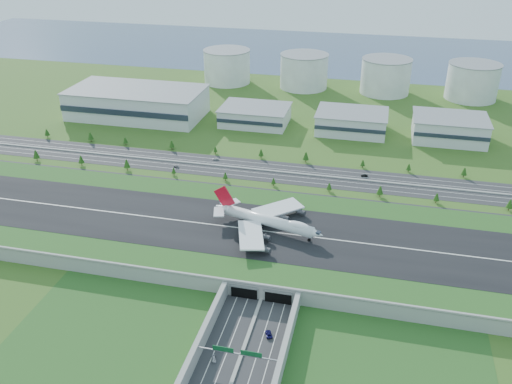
% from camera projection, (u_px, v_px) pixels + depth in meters
% --- Properties ---
extents(ground, '(1200.00, 1200.00, 0.00)m').
position_uv_depth(ground, '(280.00, 245.00, 308.60)').
color(ground, '#38531A').
rests_on(ground, ground).
extents(airfield_deck, '(520.00, 100.00, 9.20)m').
position_uv_depth(airfield_deck, '(281.00, 239.00, 306.61)').
color(airfield_deck, gray).
rests_on(airfield_deck, ground).
extents(underpass_road, '(38.80, 120.40, 8.00)m').
position_uv_depth(underpass_road, '(234.00, 368.00, 221.22)').
color(underpass_road, '#28282B').
rests_on(underpass_road, ground).
extents(sign_gantry_near, '(38.70, 0.70, 9.80)m').
position_uv_depth(sign_gantry_near, '(237.00, 354.00, 223.37)').
color(sign_gantry_near, gray).
rests_on(sign_gantry_near, ground).
extents(north_expressway, '(560.00, 36.00, 0.12)m').
position_uv_depth(north_expressway, '(305.00, 175.00, 390.54)').
color(north_expressway, '#28282B').
rests_on(north_expressway, ground).
extents(tree_row, '(507.05, 48.67, 8.49)m').
position_uv_depth(tree_row, '(290.00, 168.00, 390.01)').
color(tree_row, '#3D2819').
rests_on(tree_row, ground).
extents(hangar_west, '(120.00, 60.00, 25.00)m').
position_uv_depth(hangar_west, '(137.00, 103.00, 496.97)').
color(hangar_west, silver).
rests_on(hangar_west, ground).
extents(hangar_mid_a, '(58.00, 42.00, 15.00)m').
position_uv_depth(hangar_mid_a, '(255.00, 115.00, 481.25)').
color(hangar_mid_a, silver).
rests_on(hangar_mid_a, ground).
extents(hangar_mid_b, '(58.00, 42.00, 17.00)m').
position_uv_depth(hangar_mid_b, '(351.00, 122.00, 463.52)').
color(hangar_mid_b, silver).
rests_on(hangar_mid_b, ground).
extents(hangar_mid_c, '(58.00, 42.00, 19.00)m').
position_uv_depth(hangar_mid_c, '(449.00, 129.00, 446.81)').
color(hangar_mid_c, silver).
rests_on(hangar_mid_c, ground).
extents(fuel_tank_a, '(50.00, 50.00, 35.00)m').
position_uv_depth(fuel_tank_a, '(227.00, 67.00, 592.35)').
color(fuel_tank_a, silver).
rests_on(fuel_tank_a, ground).
extents(fuel_tank_b, '(50.00, 50.00, 35.00)m').
position_uv_depth(fuel_tank_b, '(304.00, 71.00, 575.08)').
color(fuel_tank_b, silver).
rests_on(fuel_tank_b, ground).
extents(fuel_tank_c, '(50.00, 50.00, 35.00)m').
position_uv_depth(fuel_tank_c, '(386.00, 76.00, 557.82)').
color(fuel_tank_c, silver).
rests_on(fuel_tank_c, ground).
extents(fuel_tank_d, '(50.00, 50.00, 35.00)m').
position_uv_depth(fuel_tank_d, '(472.00, 82.00, 540.55)').
color(fuel_tank_d, silver).
rests_on(fuel_tank_d, ground).
extents(bay_water, '(1200.00, 260.00, 0.06)m').
position_uv_depth(bay_water, '(349.00, 53.00, 722.74)').
color(bay_water, '#3A4F6F').
rests_on(bay_water, ground).
extents(boeing_747, '(67.62, 63.09, 21.36)m').
position_uv_depth(boeing_747, '(267.00, 220.00, 305.84)').
color(boeing_747, white).
rests_on(boeing_747, airfield_deck).
extents(car_0, '(3.25, 4.72, 1.49)m').
position_uv_depth(car_0, '(214.00, 359.00, 229.49)').
color(car_0, '#B8B8BD').
rests_on(car_0, ground).
extents(car_2, '(4.77, 6.31, 1.59)m').
position_uv_depth(car_2, '(269.00, 334.00, 242.76)').
color(car_2, '#0F0D43').
rests_on(car_2, ground).
extents(car_4, '(4.76, 3.16, 1.51)m').
position_uv_depth(car_4, '(177.00, 167.00, 400.87)').
color(car_4, '#57575C').
rests_on(car_4, ground).
extents(car_5, '(4.99, 2.27, 1.59)m').
position_uv_depth(car_5, '(364.00, 175.00, 387.54)').
color(car_5, black).
rests_on(car_5, ground).
extents(car_7, '(4.95, 2.74, 1.36)m').
position_uv_depth(car_7, '(215.00, 159.00, 413.58)').
color(car_7, silver).
rests_on(car_7, ground).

